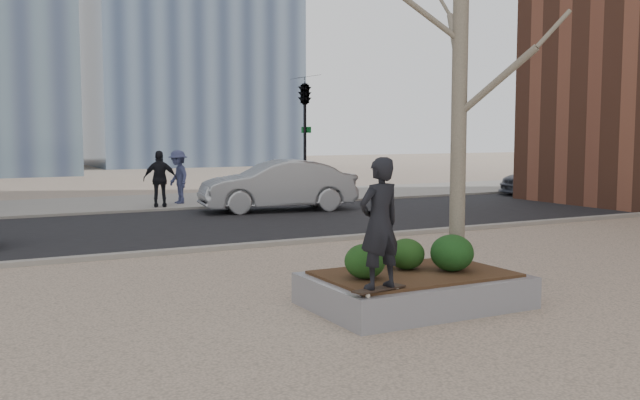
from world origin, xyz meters
TOP-DOWN VIEW (x-y plane):
  - ground at (0.00, 0.00)m, footprint 120.00×120.00m
  - street at (0.00, 10.00)m, footprint 60.00×8.00m
  - far_sidewalk at (0.00, 17.00)m, footprint 60.00×6.00m
  - planter at (1.00, 0.00)m, footprint 3.00×2.00m
  - planter_mulch at (1.00, 0.00)m, footprint 2.70×1.70m
  - sycamore_tree at (2.00, 0.30)m, footprint 2.80×2.80m
  - shrub_left at (0.14, -0.03)m, footprint 0.57×0.57m
  - shrub_middle at (1.03, 0.25)m, footprint 0.54×0.54m
  - shrub_right at (1.54, -0.17)m, footprint 0.64×0.64m
  - skateboard at (-0.10, -0.77)m, footprint 0.80×0.35m
  - skateboarder at (-0.10, -0.77)m, footprint 0.66×0.48m
  - car_silver at (4.37, 12.29)m, footprint 5.10×2.43m
  - car_third at (16.78, 12.59)m, footprint 4.92×2.54m
  - pedestrian_b at (2.22, 15.97)m, footprint 0.80×1.26m
  - pedestrian_c at (1.32, 15.02)m, footprint 1.19×0.76m
  - traffic_light_far at (6.50, 14.60)m, footprint 0.60×2.48m

SIDE VIEW (x-z plane):
  - ground at x=0.00m, z-range 0.00..0.00m
  - street at x=0.00m, z-range 0.00..0.02m
  - far_sidewalk at x=0.00m, z-range 0.00..0.02m
  - planter at x=1.00m, z-range 0.00..0.45m
  - planter_mulch at x=1.00m, z-range 0.45..0.49m
  - skateboard at x=-0.10m, z-range 0.45..0.53m
  - car_third at x=16.78m, z-range 0.02..1.38m
  - shrub_middle at x=1.03m, z-range 0.49..0.95m
  - shrub_left at x=0.14m, z-range 0.49..0.98m
  - shrub_right at x=1.54m, z-range 0.49..1.03m
  - car_silver at x=4.37m, z-range 0.02..1.63m
  - pedestrian_b at x=2.22m, z-range 0.02..1.89m
  - pedestrian_c at x=1.32m, z-range 0.02..1.91m
  - skateboarder at x=-0.10m, z-range 0.53..2.21m
  - traffic_light_far at x=6.50m, z-range 0.00..4.50m
  - sycamore_tree at x=2.00m, z-range 0.49..7.09m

